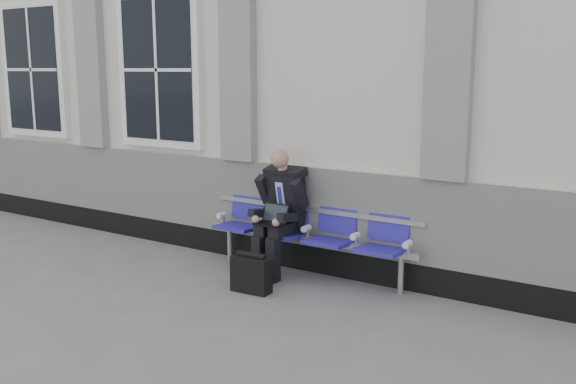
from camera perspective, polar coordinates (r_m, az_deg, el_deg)
The scene contains 5 objects.
ground at distance 8.00m, azimuth -19.86°, elevation -6.22°, with size 70.00×70.00×0.00m, color slate.
station_building at distance 10.15m, azimuth -4.84°, elevation 10.63°, with size 14.40×4.40×4.49m.
bench at distance 7.08m, azimuth 1.93°, elevation -3.12°, with size 2.60×0.47×0.91m.
businessman at distance 7.08m, azimuth -0.71°, elevation -1.37°, with size 0.56×0.76×1.41m.
briefcase at distance 6.65m, azimuth -3.29°, elevation -7.26°, with size 0.42×0.20×0.42m.
Camera 1 is at (6.15, -4.58, 2.27)m, focal length 40.00 mm.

